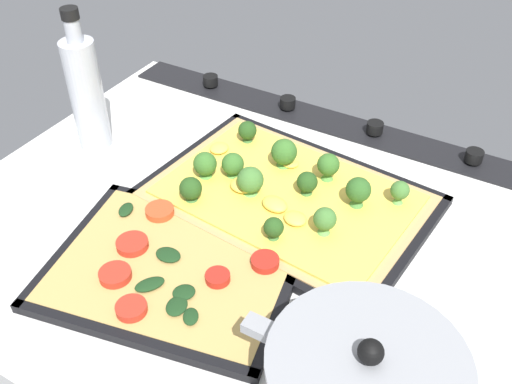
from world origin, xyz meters
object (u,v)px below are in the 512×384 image
at_px(baking_tray_front, 287,201).
at_px(baking_tray_back, 173,270).
at_px(broccoli_pizza, 284,191).
at_px(veggie_pizza_back, 172,266).
at_px(oil_bottle, 86,92).

xyz_separation_m(baking_tray_front, baking_tray_back, (0.06, 0.19, 0.00)).
bearing_deg(broccoli_pizza, baking_tray_front, 171.75).
relative_size(baking_tray_front, baking_tray_back, 1.20).
bearing_deg(baking_tray_back, veggie_pizza_back, 35.17).
height_order(baking_tray_back, oil_bottle, oil_bottle).
distance_m(baking_tray_back, oil_bottle, 0.34).
relative_size(baking_tray_front, broccoli_pizza, 1.07).
xyz_separation_m(baking_tray_back, oil_bottle, (0.28, -0.17, 0.09)).
xyz_separation_m(broccoli_pizza, veggie_pizza_back, (0.06, 0.19, -0.01)).
bearing_deg(broccoli_pizza, oil_bottle, 3.57).
bearing_deg(baking_tray_front, broccoli_pizza, -8.25).
distance_m(veggie_pizza_back, oil_bottle, 0.34).
height_order(baking_tray_back, veggie_pizza_back, veggie_pizza_back).
bearing_deg(oil_bottle, broccoli_pizza, -176.43).
height_order(baking_tray_front, broccoli_pizza, broccoli_pizza).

